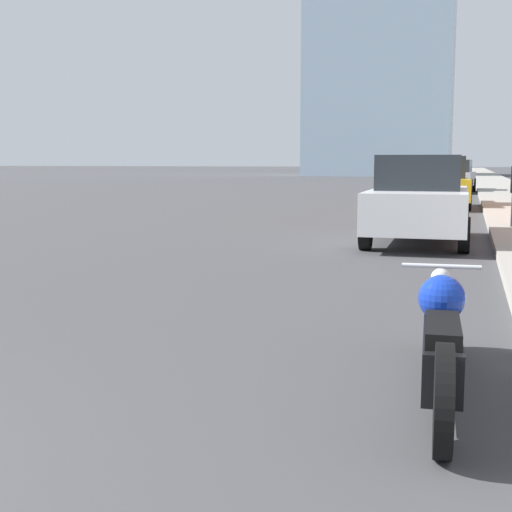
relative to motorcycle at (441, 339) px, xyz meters
The scene contains 5 objects.
sidewalk 36.58m from the motorcycle, 86.84° to the left, with size 2.77×240.00×0.15m.
motorcycle is the anchor object (origin of this frame).
parked_car_white 9.31m from the motorcycle, 94.69° to the left, with size 1.94×4.37×1.71m.
parked_car_yellow 20.34m from the motorcycle, 92.16° to the left, with size 2.10×4.50×1.77m.
parked_car_silver 32.91m from the motorcycle, 90.86° to the left, with size 2.13×4.68×1.67m.
Camera 1 is at (3.88, -1.47, 1.60)m, focal length 50.00 mm.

